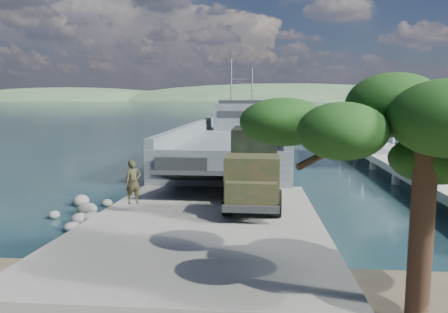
# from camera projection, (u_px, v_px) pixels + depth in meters

# --- Properties ---
(ground) EXTENTS (1400.00, 1400.00, 0.00)m
(ground) POSITION_uv_depth(u_px,v_px,m) (208.00, 223.00, 20.12)
(ground) COLOR #193A3C
(ground) RESTS_ON ground
(boat_ramp) EXTENTS (10.00, 18.00, 0.50)m
(boat_ramp) POSITION_uv_depth(u_px,v_px,m) (205.00, 224.00, 19.09)
(boat_ramp) COLOR gray
(boat_ramp) RESTS_ON ground
(shoreline_rocks) EXTENTS (3.20, 5.60, 0.90)m
(shoreline_rocks) POSITION_uv_depth(u_px,v_px,m) (82.00, 217.00, 21.11)
(shoreline_rocks) COLOR #535351
(shoreline_rocks) RESTS_ON ground
(distant_headlands) EXTENTS (1000.00, 240.00, 48.00)m
(distant_headlands) POSITION_uv_depth(u_px,v_px,m) (297.00, 101.00, 568.94)
(distant_headlands) COLOR #3C5B38
(distant_headlands) RESTS_ON ground
(pier) EXTENTS (6.40, 44.00, 6.10)m
(pier) POSITION_uv_depth(u_px,v_px,m) (384.00, 146.00, 37.37)
(pier) COLOR #A6A69C
(pier) RESTS_ON ground
(landing_craft) EXTENTS (9.89, 37.30, 11.03)m
(landing_craft) POSITION_uv_depth(u_px,v_px,m) (235.00, 147.00, 42.82)
(landing_craft) COLOR #4A5458
(landing_craft) RESTS_ON ground
(military_truck) EXTENTS (2.69, 7.90, 3.64)m
(military_truck) POSITION_uv_depth(u_px,v_px,m) (254.00, 166.00, 21.91)
(military_truck) COLOR black
(military_truck) RESTS_ON boat_ramp
(soldier) EXTENTS (0.88, 0.81, 2.01)m
(soldier) POSITION_uv_depth(u_px,v_px,m) (133.00, 190.00, 20.03)
(soldier) COLOR black
(soldier) RESTS_ON boat_ramp
(sailboat_near) EXTENTS (3.98, 6.44, 7.57)m
(sailboat_near) POSITION_uv_depth(u_px,v_px,m) (427.00, 147.00, 46.55)
(sailboat_near) COLOR white
(sailboat_near) RESTS_ON ground
(sailboat_far) EXTENTS (2.80, 6.18, 7.27)m
(sailboat_far) POSITION_uv_depth(u_px,v_px,m) (404.00, 143.00, 51.18)
(sailboat_far) COLOR white
(sailboat_far) RESTS_ON ground
(overhang_tree) EXTENTS (6.85, 6.31, 6.22)m
(overhang_tree) POSITION_uv_depth(u_px,v_px,m) (401.00, 131.00, 10.19)
(overhang_tree) COLOR #321D14
(overhang_tree) RESTS_ON ground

